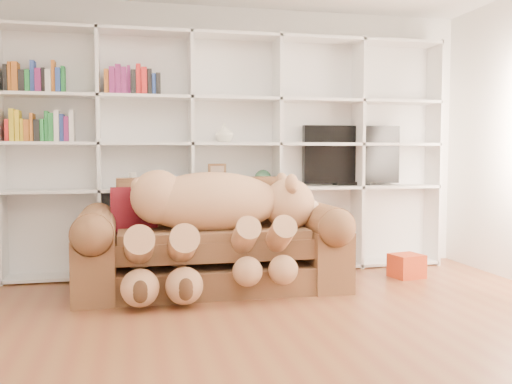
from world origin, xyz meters
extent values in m
plane|color=brown|center=(0.00, 0.00, 0.00)|extent=(5.00, 5.00, 0.00)
cube|color=white|center=(0.00, 2.50, 1.35)|extent=(5.00, 0.02, 2.70)
cube|color=white|center=(0.00, 2.46, 1.20)|extent=(4.40, 0.03, 2.40)
cube|color=white|center=(-2.20, 2.30, 1.20)|extent=(0.03, 0.35, 2.40)
cube|color=white|center=(-1.32, 2.30, 1.20)|extent=(0.03, 0.35, 2.40)
cube|color=white|center=(-0.44, 2.30, 1.20)|extent=(0.03, 0.35, 2.40)
cube|color=white|center=(0.44, 2.30, 1.20)|extent=(0.03, 0.35, 2.40)
cube|color=white|center=(1.32, 2.30, 1.20)|extent=(0.03, 0.35, 2.40)
cube|color=white|center=(2.20, 2.30, 1.20)|extent=(0.03, 0.35, 2.40)
cube|color=white|center=(0.00, 2.30, 0.03)|extent=(4.40, 0.35, 0.03)
cube|color=white|center=(0.00, 2.30, 0.85)|extent=(4.40, 0.35, 0.03)
cube|color=white|center=(0.00, 2.30, 1.30)|extent=(4.40, 0.35, 0.03)
cube|color=white|center=(0.00, 2.30, 1.75)|extent=(4.40, 0.35, 0.03)
cube|color=white|center=(0.00, 2.30, 2.37)|extent=(4.40, 0.35, 0.03)
cube|color=brown|center=(-0.34, 1.61, 0.12)|extent=(2.22, 0.90, 0.23)
cube|color=brown|center=(-0.34, 1.59, 0.47)|extent=(1.65, 0.74, 0.32)
cube|color=brown|center=(-0.34, 2.00, 0.69)|extent=(1.65, 0.21, 0.58)
cube|color=brown|center=(-1.33, 1.61, 0.29)|extent=(0.34, 1.00, 0.58)
cube|color=brown|center=(0.66, 1.61, 0.29)|extent=(0.34, 1.00, 0.58)
cylinder|color=brown|center=(-1.33, 1.61, 0.58)|extent=(0.34, 0.95, 0.34)
cylinder|color=brown|center=(0.66, 1.61, 0.58)|extent=(0.34, 0.95, 0.34)
ellipsoid|color=tan|center=(-0.34, 1.55, 0.78)|extent=(1.22, 0.59, 0.53)
sphere|color=tan|center=(-0.81, 1.55, 0.83)|extent=(0.46, 0.46, 0.46)
sphere|color=tan|center=(0.35, 1.55, 0.75)|extent=(0.46, 0.46, 0.46)
sphere|color=beige|center=(0.53, 1.55, 0.69)|extent=(0.23, 0.23, 0.23)
sphere|color=#412817|center=(0.62, 1.55, 0.68)|extent=(0.07, 0.07, 0.07)
ellipsoid|color=tan|center=(0.33, 1.39, 0.94)|extent=(0.11, 0.18, 0.18)
ellipsoid|color=tan|center=(0.33, 1.72, 0.94)|extent=(0.11, 0.18, 0.18)
sphere|color=tan|center=(-0.95, 1.55, 0.93)|extent=(0.16, 0.16, 0.16)
cylinder|color=tan|center=(-0.13, 1.21, 0.50)|extent=(0.20, 0.56, 0.41)
cylinder|color=tan|center=(0.16, 1.21, 0.50)|extent=(0.20, 0.56, 0.41)
cylinder|color=tan|center=(-0.97, 1.21, 0.45)|extent=(0.23, 0.65, 0.48)
cylinder|color=tan|center=(-0.64, 1.21, 0.45)|extent=(0.23, 0.65, 0.48)
sphere|color=tan|center=(-0.13, 1.03, 0.27)|extent=(0.24, 0.24, 0.24)
sphere|color=tan|center=(0.16, 1.03, 0.27)|extent=(0.24, 0.24, 0.24)
sphere|color=tan|center=(-0.97, 1.03, 0.18)|extent=(0.30, 0.30, 0.30)
sphere|color=tan|center=(-0.64, 1.03, 0.18)|extent=(0.30, 0.30, 0.30)
cube|color=#5D1019|center=(-1.01, 1.81, 0.70)|extent=(0.41, 0.24, 0.42)
cube|color=#BA3A18|center=(1.58, 1.67, 0.11)|extent=(0.33, 0.31, 0.23)
cube|color=black|center=(1.27, 2.35, 1.19)|extent=(1.07, 0.08, 0.61)
cube|color=black|center=(1.27, 2.35, 0.89)|extent=(0.36, 0.18, 0.04)
cube|color=#53351C|center=(-0.18, 2.30, 0.99)|extent=(0.18, 0.04, 0.22)
sphere|color=#2E5A3E|center=(0.29, 2.30, 0.95)|extent=(0.17, 0.17, 0.17)
cylinder|color=silver|center=(-1.01, 2.30, 0.94)|extent=(0.09, 0.09, 0.16)
cylinder|color=silver|center=(-0.75, 2.30, 0.92)|extent=(0.08, 0.08, 0.11)
sphere|color=silver|center=(-0.61, 2.30, 0.93)|extent=(0.12, 0.12, 0.12)
imported|color=silver|center=(-0.11, 2.30, 1.41)|extent=(0.22, 0.22, 0.19)
camera|label=1|loc=(-1.04, -3.36, 1.22)|focal=40.00mm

